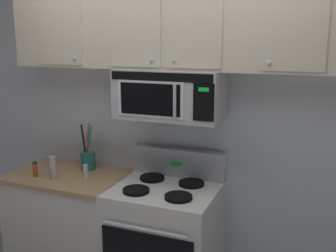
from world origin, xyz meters
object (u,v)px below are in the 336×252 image
object	(u,v)px
stove_range	(165,242)
salt_shaker	(86,171)
pepper_mill	(53,168)
utensil_crock_teal	(88,158)
over_range_microwave	(171,94)
spice_jar	(35,169)

from	to	relation	value
stove_range	salt_shaker	size ratio (longest dim) A/B	10.37
salt_shaker	pepper_mill	world-z (taller)	pepper_mill
utensil_crock_teal	pepper_mill	xyz separation A→B (m)	(-0.13, -0.29, -0.01)
over_range_microwave	salt_shaker	bearing A→B (deg)	-167.51
over_range_microwave	utensil_crock_teal	world-z (taller)	over_range_microwave
utensil_crock_teal	spice_jar	world-z (taller)	utensil_crock_teal
salt_shaker	spice_jar	size ratio (longest dim) A/B	0.90
over_range_microwave	utensil_crock_teal	distance (m)	0.95
salt_shaker	pepper_mill	distance (m)	0.25
pepper_mill	utensil_crock_teal	bearing A→B (deg)	66.14
utensil_crock_teal	salt_shaker	world-z (taller)	utensil_crock_teal
salt_shaker	spice_jar	world-z (taller)	spice_jar
over_range_microwave	pepper_mill	bearing A→B (deg)	-164.18
over_range_microwave	utensil_crock_teal	bearing A→B (deg)	176.84
salt_shaker	pepper_mill	bearing A→B (deg)	-155.21
salt_shaker	over_range_microwave	bearing A→B (deg)	12.49
utensil_crock_teal	salt_shaker	distance (m)	0.22
pepper_mill	spice_jar	bearing A→B (deg)	-176.55
utensil_crock_teal	salt_shaker	bearing A→B (deg)	-62.14
stove_range	spice_jar	bearing A→B (deg)	-172.23
utensil_crock_teal	over_range_microwave	bearing A→B (deg)	-3.16
pepper_mill	stove_range	bearing A→B (deg)	8.58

